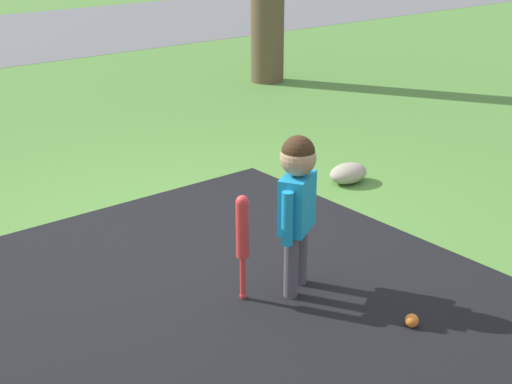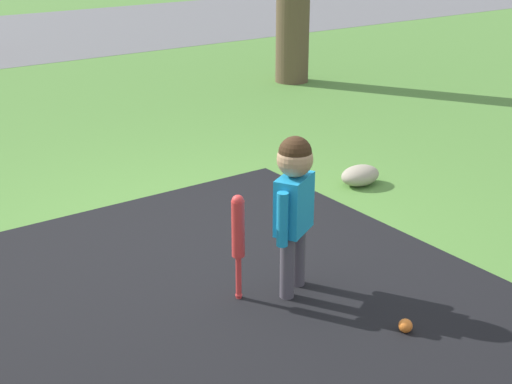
{
  "view_description": "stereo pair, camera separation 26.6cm",
  "coord_description": "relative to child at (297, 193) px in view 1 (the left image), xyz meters",
  "views": [
    {
      "loc": [
        -2.61,
        -3.95,
        2.26
      ],
      "look_at": [
        0.11,
        -0.58,
        0.55
      ],
      "focal_mm": 50.0,
      "sensor_mm": 36.0,
      "label": 1
    },
    {
      "loc": [
        -2.4,
        -4.11,
        2.26
      ],
      "look_at": [
        0.11,
        -0.58,
        0.55
      ],
      "focal_mm": 50.0,
      "sensor_mm": 36.0,
      "label": 2
    }
  ],
  "objects": [
    {
      "name": "ground_plane",
      "position": [
        -0.11,
        0.98,
        -0.67
      ],
      "size": [
        60.0,
        60.0,
        0.0
      ],
      "primitive_type": "plane",
      "color": "#518438"
    },
    {
      "name": "child",
      "position": [
        0.0,
        0.0,
        0.0
      ],
      "size": [
        0.38,
        0.27,
        1.03
      ],
      "rotation": [
        0.0,
        0.0,
        0.51
      ],
      "color": "#4C4751",
      "rests_on": "ground"
    },
    {
      "name": "baseball_bat",
      "position": [
        -0.33,
        0.12,
        -0.22
      ],
      "size": [
        0.08,
        0.08,
        0.7
      ],
      "color": "red",
      "rests_on": "ground"
    },
    {
      "name": "sports_ball",
      "position": [
        0.23,
        -0.75,
        -0.63
      ],
      "size": [
        0.08,
        0.08,
        0.08
      ],
      "color": "orange",
      "rests_on": "ground"
    },
    {
      "name": "edging_rock",
      "position": [
        1.66,
        1.15,
        -0.58
      ],
      "size": [
        0.38,
        0.26,
        0.18
      ],
      "color": "#9E937F",
      "rests_on": "ground"
    }
  ]
}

